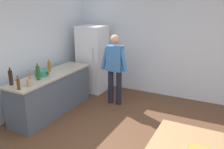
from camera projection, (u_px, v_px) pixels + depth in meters
The scene contains 11 objects.
wall_back at pixel (168, 45), 6.12m from camera, with size 6.40×0.12×2.70m, color silver.
wall_left at pixel (6, 57), 4.87m from camera, with size 0.12×5.60×2.70m, color silver.
kitchen_counter at pixel (52, 93), 5.39m from camera, with size 0.64×2.20×0.90m.
refrigerator at pixel (93, 59), 6.57m from camera, with size 0.70×0.67×1.80m.
person at pixel (115, 65), 5.67m from camera, with size 0.70×0.22×1.70m.
cooking_pot at pixel (42, 73), 5.13m from camera, with size 0.40×0.28×0.12m.
utensil_jar at pixel (30, 82), 4.50m from camera, with size 0.11×0.11×0.32m.
bottle_oil_amber at pixel (49, 66), 5.42m from camera, with size 0.06×0.06×0.28m.
bottle_beer_brown at pixel (18, 84), 4.32m from camera, with size 0.06×0.06×0.26m.
bottle_wine_dark at pixel (11, 78), 4.54m from camera, with size 0.08×0.08×0.34m.
bottle_wine_green at pixel (38, 73), 4.83m from camera, with size 0.08×0.08×0.34m.
Camera 1 is at (1.48, -3.06, 2.46)m, focal length 38.47 mm.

